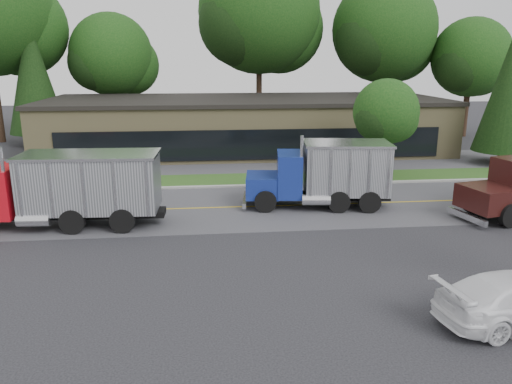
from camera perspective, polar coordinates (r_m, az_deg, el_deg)
ground at (r=17.51m, az=-0.53°, el=-10.27°), size 140.00×140.00×0.00m
road at (r=25.91m, az=-2.41°, el=-1.76°), size 60.00×8.00×0.02m
center_line at (r=25.91m, az=-2.41°, el=-1.76°), size 60.00×0.12×0.01m
curb at (r=29.95m, az=-2.92°, el=0.56°), size 60.00×0.30×0.12m
grass_verge at (r=31.69m, az=-3.10°, el=1.37°), size 60.00×3.40×0.03m
far_parking at (r=36.56m, az=-3.50°, el=3.22°), size 60.00×7.00×0.02m
strip_mall at (r=42.26m, az=-1.18°, el=7.60°), size 32.00×12.00×4.00m
tree_far_b at (r=50.56m, az=-16.02°, el=14.44°), size 8.16×7.68×11.64m
tree_far_c at (r=50.36m, az=0.57°, el=19.24°), size 12.25×11.53×17.47m
tree_far_d at (r=52.01m, az=14.54°, el=16.97°), size 10.57×9.95×15.08m
tree_far_e at (r=53.39m, az=23.40°, el=13.56°), size 7.90×7.44×11.27m
evergreen_left at (r=48.03m, az=-24.10°, el=12.06°), size 4.83×4.83×10.98m
evergreen_right at (r=40.07m, az=26.96°, el=10.32°), size 4.24×4.24×9.63m
tree_verge at (r=33.09m, az=14.69°, el=8.52°), size 4.40×4.14×6.28m
dump_truck_red at (r=24.24m, az=-21.55°, el=0.45°), size 10.58×3.03×3.36m
dump_truck_blue at (r=25.88m, az=7.99°, el=2.21°), size 7.54×3.46×3.36m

